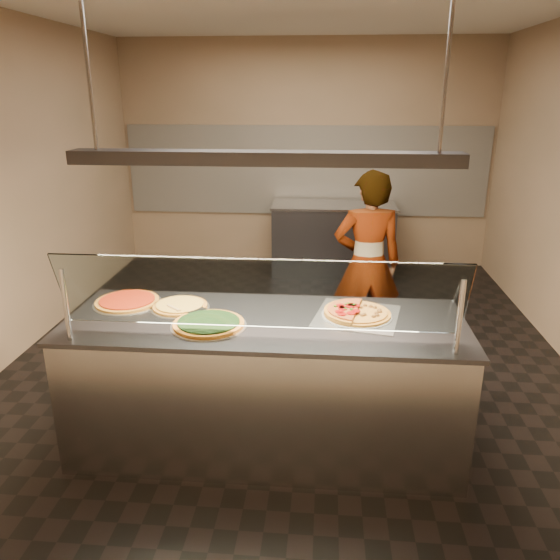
# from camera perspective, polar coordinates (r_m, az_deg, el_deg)

# --- Properties ---
(ground) EXTENTS (5.00, 6.00, 0.02)m
(ground) POSITION_cam_1_polar(r_m,az_deg,el_deg) (5.12, 1.03, -7.96)
(ground) COLOR black
(ground) RESTS_ON ground
(wall_back) EXTENTS (5.00, 0.02, 3.00)m
(wall_back) POSITION_cam_1_polar(r_m,az_deg,el_deg) (7.61, 2.69, 12.86)
(wall_back) COLOR tan
(wall_back) RESTS_ON ground
(wall_front) EXTENTS (5.00, 0.02, 3.00)m
(wall_front) POSITION_cam_1_polar(r_m,az_deg,el_deg) (1.77, -5.39, -8.37)
(wall_front) COLOR tan
(wall_front) RESTS_ON ground
(wall_left) EXTENTS (0.02, 6.00, 3.00)m
(wall_left) POSITION_cam_1_polar(r_m,az_deg,el_deg) (5.41, -26.74, 8.37)
(wall_left) COLOR tan
(wall_left) RESTS_ON ground
(tile_band) EXTENTS (4.90, 0.02, 1.20)m
(tile_band) POSITION_cam_1_polar(r_m,az_deg,el_deg) (7.61, 2.65, 11.34)
(tile_band) COLOR silver
(tile_band) RESTS_ON wall_back
(serving_counter) EXTENTS (2.57, 0.94, 0.93)m
(serving_counter) POSITION_cam_1_polar(r_m,az_deg,el_deg) (3.72, -1.50, -10.72)
(serving_counter) COLOR #B7B7BC
(serving_counter) RESTS_ON ground
(sneeze_guard) EXTENTS (2.33, 0.18, 0.54)m
(sneeze_guard) POSITION_cam_1_polar(r_m,az_deg,el_deg) (3.09, -2.32, -1.58)
(sneeze_guard) COLOR #B7B7BC
(sneeze_guard) RESTS_ON serving_counter
(perforated_tray) EXTENTS (0.61, 0.61, 0.01)m
(perforated_tray) POSITION_cam_1_polar(r_m,az_deg,el_deg) (3.60, 8.02, -3.64)
(perforated_tray) COLOR silver
(perforated_tray) RESTS_ON serving_counter
(half_pizza_pepperoni) EXTENTS (0.30, 0.46, 0.05)m
(half_pizza_pepperoni) POSITION_cam_1_polar(r_m,az_deg,el_deg) (3.59, 6.41, -3.19)
(half_pizza_pepperoni) COLOR #975C1D
(half_pizza_pepperoni) RESTS_ON perforated_tray
(half_pizza_sausage) EXTENTS (0.30, 0.46, 0.04)m
(half_pizza_sausage) POSITION_cam_1_polar(r_m,az_deg,el_deg) (3.60, 9.71, -3.37)
(half_pizza_sausage) COLOR #975C1D
(half_pizza_sausage) RESTS_ON perforated_tray
(pizza_spinach) EXTENTS (0.48, 0.48, 0.03)m
(pizza_spinach) POSITION_cam_1_polar(r_m,az_deg,el_deg) (3.44, -7.46, -4.53)
(pizza_spinach) COLOR silver
(pizza_spinach) RESTS_ON serving_counter
(pizza_cheese) EXTENTS (0.40, 0.40, 0.03)m
(pizza_cheese) POSITION_cam_1_polar(r_m,az_deg,el_deg) (3.76, -10.39, -2.64)
(pizza_cheese) COLOR silver
(pizza_cheese) RESTS_ON serving_counter
(pizza_tomato) EXTENTS (0.46, 0.46, 0.03)m
(pizza_tomato) POSITION_cam_1_polar(r_m,az_deg,el_deg) (3.93, -15.65, -2.11)
(pizza_tomato) COLOR silver
(pizza_tomato) RESTS_ON serving_counter
(pizza_spatula) EXTENTS (0.29, 0.17, 0.02)m
(pizza_spatula) POSITION_cam_1_polar(r_m,az_deg,el_deg) (3.67, -10.14, -2.95)
(pizza_spatula) COLOR #B7B7BC
(pizza_spatula) RESTS_ON pizza_spinach
(prep_table) EXTENTS (1.62, 0.74, 0.93)m
(prep_table) POSITION_cam_1_polar(r_m,az_deg,el_deg) (7.34, 5.53, 4.35)
(prep_table) COLOR #434349
(prep_table) RESTS_ON ground
(worker) EXTENTS (0.66, 0.47, 1.69)m
(worker) POSITION_cam_1_polar(r_m,az_deg,el_deg) (4.98, 9.11, 1.66)
(worker) COLOR black
(worker) RESTS_ON ground
(heat_lamp_housing) EXTENTS (2.30, 0.18, 0.08)m
(heat_lamp_housing) POSITION_cam_1_polar(r_m,az_deg,el_deg) (3.25, -1.73, 12.61)
(heat_lamp_housing) COLOR #434349
(heat_lamp_housing) RESTS_ON ceiling
(lamp_rod_left) EXTENTS (0.02, 0.02, 1.01)m
(lamp_rod_left) POSITION_cam_1_polar(r_m,az_deg,el_deg) (3.50, -19.54, 21.00)
(lamp_rod_left) COLOR #B7B7BC
(lamp_rod_left) RESTS_ON ceiling
(lamp_rod_right) EXTENTS (0.02, 0.02, 1.01)m
(lamp_rod_right) POSITION_cam_1_polar(r_m,az_deg,el_deg) (3.28, 17.16, 21.43)
(lamp_rod_right) COLOR #B7B7BC
(lamp_rod_right) RESTS_ON ceiling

